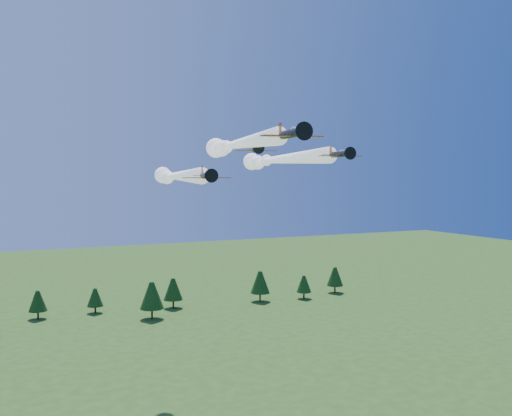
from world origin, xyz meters
name	(u,v)px	position (x,y,z in m)	size (l,w,h in m)	color
plane_lead	(238,144)	(0.67, 14.10, 50.48)	(10.78, 43.34, 3.70)	black
plane_left	(176,176)	(-3.79, 33.73, 45.19)	(13.57, 54.62, 3.70)	black
plane_right	(277,160)	(13.36, 24.04, 48.34)	(11.36, 48.37, 3.70)	black
plane_slot	(256,149)	(1.58, 8.91, 49.44)	(6.53, 7.27, 2.30)	black
treeline	(95,298)	(-6.46, 110.43, 6.69)	(170.51, 22.95, 11.92)	#382314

